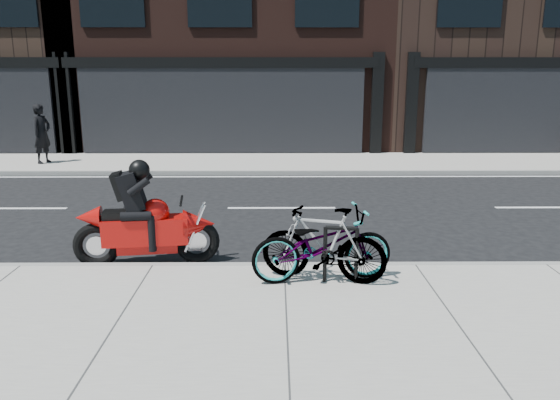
{
  "coord_description": "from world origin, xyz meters",
  "views": [
    {
      "loc": [
        -0.12,
        -9.81,
        3.02
      ],
      "look_at": [
        -0.06,
        -0.96,
        0.9
      ],
      "focal_mm": 35.0,
      "sensor_mm": 36.0,
      "label": 1
    }
  ],
  "objects_px": {
    "bicycle_rear": "(323,244)",
    "motorcycle": "(152,222)",
    "pedestrian": "(42,134)",
    "bike_rack": "(341,250)",
    "bicycle_front": "(322,245)"
  },
  "relations": [
    {
      "from": "bicycle_rear",
      "to": "motorcycle",
      "type": "bearing_deg",
      "value": -95.06
    },
    {
      "from": "motorcycle",
      "to": "pedestrian",
      "type": "xyz_separation_m",
      "value": [
        -5.42,
        8.95,
        0.37
      ]
    },
    {
      "from": "bike_rack",
      "to": "bicycle_rear",
      "type": "xyz_separation_m",
      "value": [
        -0.24,
        0.08,
        0.06
      ]
    },
    {
      "from": "motorcycle",
      "to": "bicycle_front",
      "type": "bearing_deg",
      "value": -28.85
    },
    {
      "from": "pedestrian",
      "to": "bike_rack",
      "type": "bearing_deg",
      "value": -120.57
    },
    {
      "from": "pedestrian",
      "to": "bicycle_rear",
      "type": "bearing_deg",
      "value": -121.16
    },
    {
      "from": "bike_rack",
      "to": "bicycle_front",
      "type": "height_order",
      "value": "bicycle_front"
    },
    {
      "from": "bicycle_rear",
      "to": "pedestrian",
      "type": "xyz_separation_m",
      "value": [
        -8.01,
        9.97,
        0.39
      ]
    },
    {
      "from": "bike_rack",
      "to": "motorcycle",
      "type": "xyz_separation_m",
      "value": [
        -2.83,
        1.1,
        0.08
      ]
    },
    {
      "from": "bike_rack",
      "to": "pedestrian",
      "type": "height_order",
      "value": "pedestrian"
    },
    {
      "from": "motorcycle",
      "to": "pedestrian",
      "type": "distance_m",
      "value": 10.47
    },
    {
      "from": "bicycle_front",
      "to": "motorcycle",
      "type": "bearing_deg",
      "value": 58.71
    },
    {
      "from": "motorcycle",
      "to": "bicycle_rear",
      "type": "bearing_deg",
      "value": -28.75
    },
    {
      "from": "bicycle_front",
      "to": "motorcycle",
      "type": "height_order",
      "value": "motorcycle"
    },
    {
      "from": "motorcycle",
      "to": "bike_rack",
      "type": "bearing_deg",
      "value": -28.53
    }
  ]
}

